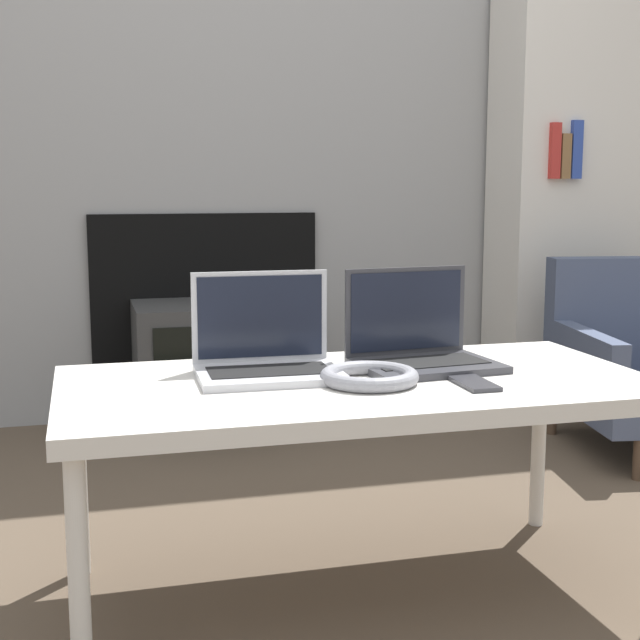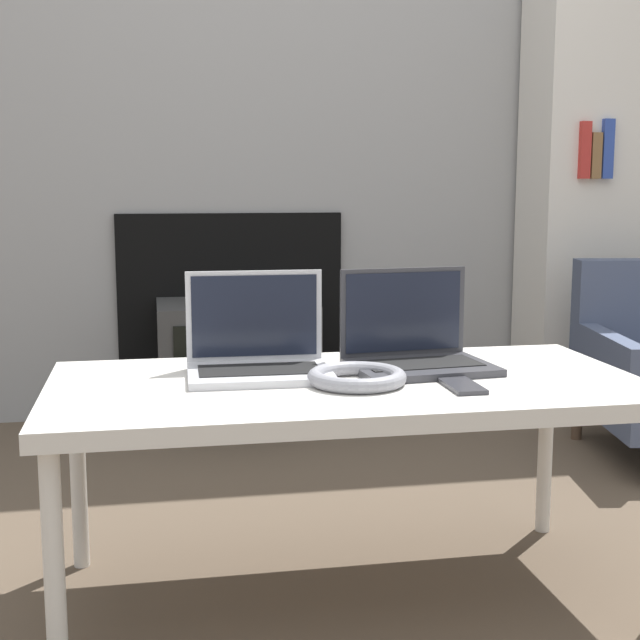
% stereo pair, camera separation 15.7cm
% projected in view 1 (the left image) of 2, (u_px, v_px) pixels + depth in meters
% --- Properties ---
extents(wall_back, '(7.00, 0.08, 2.60)m').
position_uv_depth(wall_back, '(227.00, 69.00, 3.26)').
color(wall_back, '#999999').
rests_on(wall_back, ground_plane).
extents(table, '(1.21, 0.60, 0.47)m').
position_uv_depth(table, '(357.00, 396.00, 1.84)').
color(table, silver).
rests_on(table, ground_plane).
extents(laptop_left, '(0.30, 0.23, 0.21)m').
position_uv_depth(laptop_left, '(266.00, 353.00, 1.87)').
color(laptop_left, silver).
rests_on(laptop_left, table).
extents(laptop_right, '(0.32, 0.25, 0.21)m').
position_uv_depth(laptop_right, '(419.00, 345.00, 1.96)').
color(laptop_right, '#38383D').
rests_on(laptop_right, table).
extents(headphones, '(0.20, 0.20, 0.03)m').
position_uv_depth(headphones, '(369.00, 376.00, 1.79)').
color(headphones, gray).
rests_on(headphones, table).
extents(phone, '(0.06, 0.14, 0.01)m').
position_uv_depth(phone, '(473.00, 383.00, 1.78)').
color(phone, '#333338').
rests_on(phone, table).
extents(tv, '(0.55, 0.39, 0.45)m').
position_uv_depth(tv, '(214.00, 366.00, 3.16)').
color(tv, '#383838').
rests_on(tv, ground_plane).
extents(armchair, '(0.62, 0.69, 0.62)m').
position_uv_depth(armchair, '(640.00, 361.00, 2.99)').
color(armchair, '#47516B').
rests_on(armchair, ground_plane).
extents(bookshelf, '(0.85, 0.32, 1.61)m').
position_uv_depth(bookshelf, '(600.00, 200.00, 3.51)').
color(bookshelf, silver).
rests_on(bookshelf, ground_plane).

